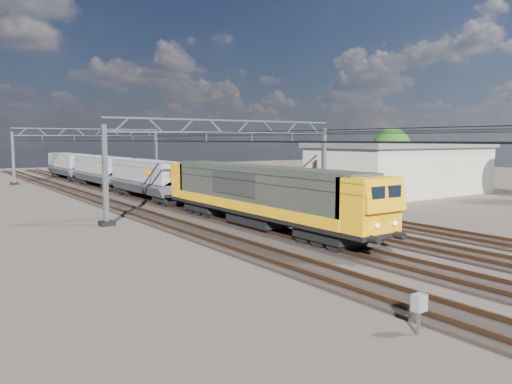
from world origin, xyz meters
TOP-DOWN VIEW (x-y plane):
  - ground at (0.00, 0.00)m, footprint 160.00×160.00m
  - track_outer_west at (-6.00, 0.00)m, footprint 2.60×140.00m
  - track_loco at (-2.00, 0.00)m, footprint 2.60×140.00m
  - track_inner_east at (2.00, 0.00)m, footprint 2.60×140.00m
  - track_outer_east at (6.00, 0.00)m, footprint 2.60×140.00m
  - catenary_gantry_mid at (0.00, 4.00)m, footprint 19.90×0.90m
  - catenary_gantry_far at (0.00, 40.00)m, footprint 19.90×0.90m
  - overhead_wires at (0.00, 8.00)m, footprint 12.03×140.00m
  - locomotive at (-2.00, -2.76)m, footprint 2.76×21.10m
  - hopper_wagon_lead at (-2.00, 14.93)m, footprint 3.38×13.00m
  - hopper_wagon_mid at (-2.00, 29.13)m, footprint 3.38×13.00m
  - hopper_wagon_third at (-2.00, 43.33)m, footprint 3.38×13.00m
  - trackside_cabinet at (-7.97, -19.38)m, footprint 0.41×0.31m
  - industrial_shed at (22.00, 6.00)m, footprint 18.60×10.60m
  - tree_far at (30.32, 13.79)m, footprint 5.24×4.84m

SIDE VIEW (x-z plane):
  - ground at x=0.00m, z-range 0.00..0.00m
  - track_outer_west at x=-6.00m, z-range -0.08..0.22m
  - track_loco at x=-2.00m, z-range -0.08..0.22m
  - track_inner_east at x=2.00m, z-range -0.08..0.22m
  - track_outer_east at x=6.00m, z-range -0.08..0.22m
  - trackside_cabinet at x=-7.97m, z-range 0.31..1.52m
  - hopper_wagon_lead at x=-2.00m, z-range 0.60..3.86m
  - hopper_wagon_mid at x=-2.00m, z-range 0.60..3.86m
  - hopper_wagon_third at x=-2.00m, z-range 0.60..3.86m
  - locomotive at x=-2.00m, z-range 0.52..4.14m
  - industrial_shed at x=22.00m, z-range 0.03..5.43m
  - catenary_gantry_mid at x=0.00m, z-range 0.35..7.46m
  - catenary_gantry_far at x=0.00m, z-range 0.35..7.46m
  - tree_far at x=30.32m, z-range 0.97..8.04m
  - overhead_wires at x=0.00m, z-range 5.48..6.02m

